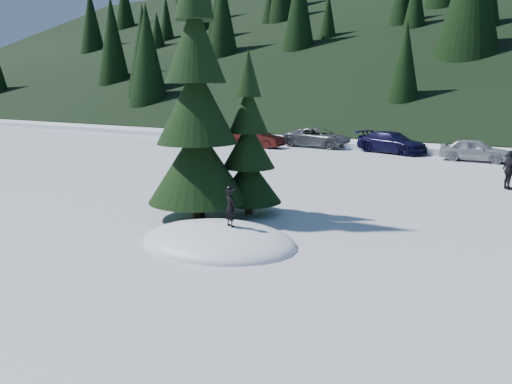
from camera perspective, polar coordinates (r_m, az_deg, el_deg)
The scene contains 11 objects.
ground at distance 13.66m, azimuth -4.28°, elevation -5.79°, with size 200.00×200.00×0.00m, color white.
snow_mound at distance 13.66m, azimuth -4.28°, elevation -5.79°, with size 4.48×3.52×0.96m, color white.
spruce_tall at distance 15.84m, azimuth -6.79°, elevation 8.77°, with size 3.20×3.20×8.60m.
spruce_short at distance 16.45m, azimuth -0.86°, elevation 4.70°, with size 2.20×2.20×5.37m.
child_skier at distance 13.31m, azimuth -2.95°, elevation -1.77°, with size 0.38×0.25×1.04m, color black.
adult_1 at distance 23.24m, azimuth 26.99°, elevation 2.26°, with size 0.96×0.40×1.64m, color black.
car_0 at distance 38.55m, azimuth -7.18°, elevation 6.45°, with size 1.66×4.12×1.40m, color black.
car_1 at distance 36.28m, azimuth 0.11°, elevation 6.15°, with size 1.38×3.97×1.31m, color #340C09.
car_2 at distance 36.72m, azimuth 7.17°, elevation 6.21°, with size 2.35×5.11×1.42m, color #505158.
car_3 at distance 34.18m, azimuth 15.27°, elevation 5.49°, with size 1.96×4.83×1.40m, color black.
car_4 at distance 31.76m, azimuth 23.77°, elevation 4.41°, with size 1.55×3.86×1.32m, color #9B9CA4.
Camera 1 is at (8.03, -10.28, 4.06)m, focal length 35.00 mm.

